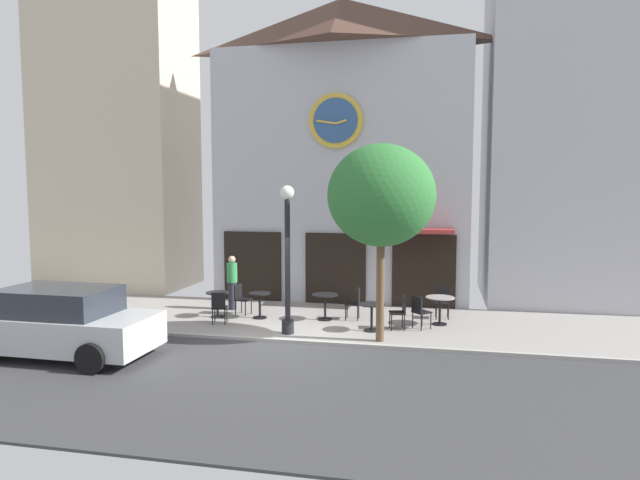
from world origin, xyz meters
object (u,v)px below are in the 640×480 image
(street_lamp, at_px, (287,259))
(cafe_table_rightmost, at_px, (260,301))
(cafe_chair_near_lamp, at_px, (442,300))
(cafe_table_near_curb, at_px, (440,304))
(cafe_chair_right_end, at_px, (219,305))
(pedestrian_green, at_px, (232,282))
(cafe_chair_left_end, at_px, (355,301))
(cafe_table_near_door, at_px, (372,312))
(cafe_chair_near_tree, at_px, (420,310))
(cafe_chair_mid_row, at_px, (241,297))
(street_tree, at_px, (381,196))
(cafe_chair_under_awning, at_px, (400,310))
(cafe_table_leftmost, at_px, (218,300))
(parked_car_silver, at_px, (59,323))
(cafe_table_center_left, at_px, (325,301))

(street_lamp, height_order, cafe_table_rightmost, street_lamp)
(street_lamp, relative_size, cafe_chair_near_lamp, 4.24)
(cafe_table_near_curb, bearing_deg, cafe_chair_right_end, -168.41)
(pedestrian_green, bearing_deg, cafe_chair_left_end, -8.04)
(cafe_table_near_door, xyz_separation_m, cafe_chair_near_tree, (1.22, 0.46, 0.02))
(cafe_chair_mid_row, relative_size, cafe_chair_right_end, 1.00)
(street_tree, height_order, cafe_chair_under_awning, street_tree)
(cafe_chair_near_tree, bearing_deg, cafe_table_leftmost, 178.12)
(street_tree, bearing_deg, cafe_chair_under_awning, 72.03)
(cafe_chair_near_tree, distance_m, pedestrian_green, 5.91)
(cafe_table_rightmost, bearing_deg, cafe_table_leftmost, -173.80)
(parked_car_silver, bearing_deg, cafe_table_rightmost, 54.15)
(cafe_table_near_curb, distance_m, cafe_chair_near_lamp, 0.85)
(cafe_table_leftmost, height_order, cafe_chair_near_lamp, cafe_chair_near_lamp)
(pedestrian_green, bearing_deg, cafe_chair_near_tree, -12.49)
(cafe_table_leftmost, relative_size, cafe_chair_under_awning, 0.82)
(cafe_chair_near_tree, relative_size, parked_car_silver, 0.21)
(street_tree, distance_m, cafe_table_near_curb, 3.88)
(street_tree, xyz_separation_m, cafe_chair_near_tree, (0.91, 1.40, -3.04))
(cafe_table_near_door, distance_m, cafe_chair_near_tree, 1.31)
(cafe_chair_near_tree, xyz_separation_m, cafe_chair_mid_row, (-5.27, 0.69, 0.00))
(cafe_table_near_door, relative_size, cafe_table_near_curb, 0.93)
(street_lamp, xyz_separation_m, cafe_chair_mid_row, (-1.95, 1.86, -1.41))
(cafe_table_center_left, relative_size, cafe_table_near_door, 1.02)
(cafe_table_leftmost, distance_m, cafe_chair_near_lamp, 6.52)
(cafe_table_leftmost, distance_m, parked_car_silver, 4.76)
(street_tree, relative_size, pedestrian_green, 2.89)
(cafe_table_near_door, bearing_deg, cafe_chair_near_tree, 20.70)
(cafe_chair_mid_row, relative_size, pedestrian_green, 0.54)
(street_tree, distance_m, cafe_table_leftmost, 5.99)
(cafe_table_rightmost, bearing_deg, cafe_chair_mid_row, 152.91)
(cafe_chair_left_end, bearing_deg, cafe_table_leftmost, -172.37)
(street_lamp, relative_size, street_tree, 0.79)
(cafe_table_center_left, bearing_deg, cafe_table_leftmost, -174.35)
(street_tree, xyz_separation_m, parked_car_silver, (-6.87, -2.74, -2.81))
(street_lamp, distance_m, cafe_chair_right_end, 2.61)
(street_tree, distance_m, cafe_table_near_door, 3.21)
(street_lamp, relative_size, parked_car_silver, 0.88)
(parked_car_silver, bearing_deg, cafe_chair_under_awning, 28.77)
(cafe_table_near_door, distance_m, cafe_chair_right_end, 4.21)
(cafe_chair_right_end, distance_m, parked_car_silver, 4.25)
(cafe_chair_under_awning, height_order, cafe_chair_mid_row, same)
(parked_car_silver, bearing_deg, cafe_chair_mid_row, 62.44)
(cafe_chair_near_lamp, height_order, parked_car_silver, parked_car_silver)
(cafe_table_leftmost, relative_size, parked_car_silver, 0.17)
(street_lamp, height_order, cafe_table_near_door, street_lamp)
(cafe_chair_left_end, bearing_deg, pedestrian_green, 171.96)
(cafe_chair_near_lamp, xyz_separation_m, cafe_chair_mid_row, (-5.86, -0.78, 0.00))
(cafe_table_near_curb, relative_size, parked_car_silver, 0.18)
(cafe_table_near_curb, distance_m, pedestrian_green, 6.33)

